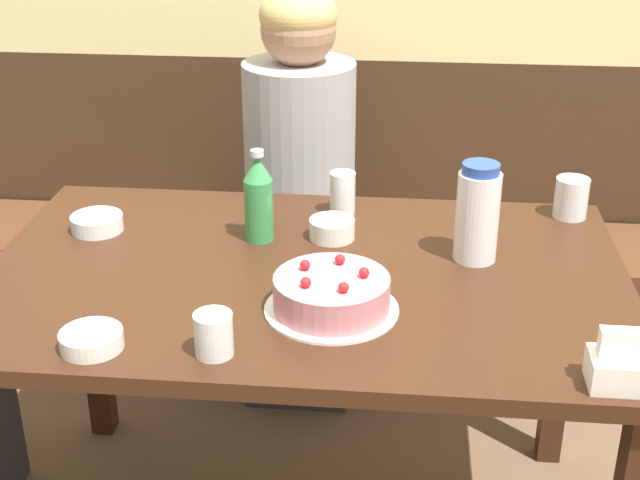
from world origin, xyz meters
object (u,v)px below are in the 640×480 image
at_px(bowl_side_dish, 97,223).
at_px(water_pitcher, 477,213).
at_px(napkin_holder, 623,366).
at_px(glass_water_tall, 343,193).
at_px(bowl_soup_white, 332,229).
at_px(glass_shot_small, 214,334).
at_px(soju_bottle, 258,198).
at_px(bowl_rice_small, 92,340).
at_px(bench_seat, 335,297).
at_px(glass_tumbler_short, 571,198).
at_px(person_pale_blue_shirt, 300,211).
at_px(birthday_cake, 332,295).

bearing_deg(bowl_side_dish, water_pitcher, -4.23).
height_order(napkin_holder, glass_water_tall, napkin_holder).
relative_size(bowl_soup_white, glass_shot_small, 1.28).
bearing_deg(soju_bottle, bowl_rice_small, -114.72).
bearing_deg(bench_seat, glass_tumbler_short, -39.20).
distance_m(napkin_holder, person_pale_blue_shirt, 1.25).
xyz_separation_m(napkin_holder, glass_water_tall, (-0.51, 0.67, 0.01)).
bearing_deg(napkin_holder, soju_bottle, 143.37).
bearing_deg(person_pale_blue_shirt, bowl_soup_white, 14.71).
bearing_deg(water_pitcher, bowl_side_dish, 175.77).
relative_size(bench_seat, water_pitcher, 11.65).
distance_m(bowl_side_dish, glass_water_tall, 0.57).
xyz_separation_m(water_pitcher, soju_bottle, (-0.47, 0.05, -0.01)).
bearing_deg(bowl_rice_small, bench_seat, 73.73).
relative_size(bench_seat, soju_bottle, 11.95).
xyz_separation_m(glass_water_tall, person_pale_blue_shirt, (-0.15, 0.37, -0.21)).
xyz_separation_m(bowl_soup_white, bowl_rice_small, (-0.38, -0.50, -0.01)).
bearing_deg(bowl_side_dish, bench_seat, 53.63).
xyz_separation_m(bench_seat, birthday_cake, (0.07, -0.99, 0.55)).
distance_m(bench_seat, birthday_cake, 1.13).
xyz_separation_m(bowl_side_dish, glass_water_tall, (0.55, 0.15, 0.03)).
height_order(bench_seat, napkin_holder, napkin_holder).
bearing_deg(birthday_cake, bowl_side_dish, 150.62).
bearing_deg(glass_water_tall, napkin_holder, -52.74).
relative_size(bowl_rice_small, glass_tumbler_short, 1.17).
height_order(bowl_rice_small, glass_water_tall, glass_water_tall).
relative_size(bowl_soup_white, glass_tumbler_short, 1.06).
distance_m(birthday_cake, glass_water_tall, 0.47).
bearing_deg(water_pitcher, soju_bottle, 173.60).
distance_m(birthday_cake, soju_bottle, 0.37).
relative_size(soju_bottle, glass_water_tall, 2.03).
bearing_deg(bench_seat, birthday_cake, -85.88).
height_order(bench_seat, person_pale_blue_shirt, person_pale_blue_shirt).
height_order(bowl_rice_small, person_pale_blue_shirt, person_pale_blue_shirt).
distance_m(soju_bottle, bowl_rice_small, 0.54).
bearing_deg(bowl_soup_white, glass_tumbler_short, 17.77).
distance_m(water_pitcher, glass_water_tall, 0.37).
bearing_deg(soju_bottle, glass_tumbler_short, 15.53).
distance_m(bowl_side_dish, person_pale_blue_shirt, 0.68).
bearing_deg(bowl_soup_white, person_pale_blue_shirt, 104.71).
bearing_deg(glass_shot_small, bowl_rice_small, -179.61).
height_order(bowl_rice_small, glass_tumbler_short, glass_tumbler_short).
height_order(water_pitcher, glass_shot_small, water_pitcher).
bearing_deg(person_pale_blue_shirt, soju_bottle, -2.85).
relative_size(water_pitcher, glass_water_tall, 2.08).
distance_m(bowl_rice_small, person_pale_blue_shirt, 1.06).
height_order(bowl_side_dish, glass_shot_small, glass_shot_small).
bearing_deg(glass_tumbler_short, water_pitcher, -133.49).
distance_m(soju_bottle, glass_tumbler_short, 0.74).
distance_m(bench_seat, person_pale_blue_shirt, 0.40).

